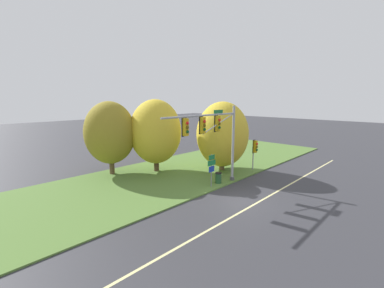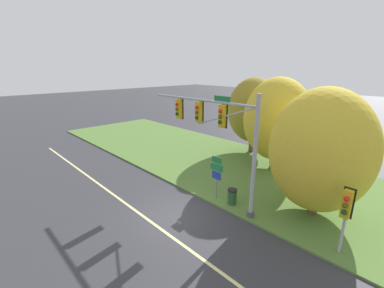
# 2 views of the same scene
# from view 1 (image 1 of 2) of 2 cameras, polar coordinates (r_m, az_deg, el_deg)

# --- Properties ---
(ground_plane) EXTENTS (160.00, 160.00, 0.00)m
(ground_plane) POSITION_cam_1_polar(r_m,az_deg,el_deg) (19.33, 10.47, -12.13)
(ground_plane) COLOR #333338
(lane_stripe) EXTENTS (36.00, 0.16, 0.01)m
(lane_stripe) POSITION_cam_1_polar(r_m,az_deg,el_deg) (18.76, 13.60, -12.95)
(lane_stripe) COLOR beige
(lane_stripe) RESTS_ON ground
(grass_verge) EXTENTS (48.00, 11.50, 0.10)m
(grass_verge) POSITION_cam_1_polar(r_m,az_deg,el_deg) (24.53, -5.91, -7.05)
(grass_verge) COLOR #517533
(grass_verge) RESTS_ON ground
(traffic_signal_mast) EXTENTS (8.17, 0.49, 6.56)m
(traffic_signal_mast) POSITION_cam_1_polar(r_m,az_deg,el_deg) (20.33, 5.06, 2.59)
(traffic_signal_mast) COLOR #9EA0A5
(traffic_signal_mast) RESTS_ON grass_verge
(pedestrian_signal_near_kerb) EXTENTS (0.46, 0.55, 3.08)m
(pedestrian_signal_near_kerb) POSITION_cam_1_polar(r_m,az_deg,el_deg) (26.44, 13.81, -0.95)
(pedestrian_signal_near_kerb) COLOR #9EA0A5
(pedestrian_signal_near_kerb) RESTS_ON grass_verge
(route_sign_post) EXTENTS (0.96, 0.08, 2.72)m
(route_sign_post) POSITION_cam_1_polar(r_m,az_deg,el_deg) (20.94, 4.37, -4.91)
(route_sign_post) COLOR slate
(route_sign_post) RESTS_ON grass_verge
(tree_nearest_road) EXTENTS (4.71, 4.71, 6.93)m
(tree_nearest_road) POSITION_cam_1_polar(r_m,az_deg,el_deg) (25.34, -17.75, 2.38)
(tree_nearest_road) COLOR brown
(tree_nearest_road) RESTS_ON grass_verge
(tree_left_of_mast) EXTENTS (5.03, 5.03, 7.10)m
(tree_left_of_mast) POSITION_cam_1_polar(r_m,az_deg,el_deg) (25.37, -8.09, 2.72)
(tree_left_of_mast) COLOR #4C3823
(tree_left_of_mast) RESTS_ON grass_verge
(tree_behind_signpost) EXTENTS (5.20, 5.20, 6.88)m
(tree_behind_signpost) POSITION_cam_1_polar(r_m,az_deg,el_deg) (25.82, 6.76, 2.14)
(tree_behind_signpost) COLOR brown
(tree_behind_signpost) RESTS_ON grass_verge
(trash_bin) EXTENTS (0.56, 0.56, 0.93)m
(trash_bin) POSITION_cam_1_polar(r_m,az_deg,el_deg) (22.22, 5.88, -7.48)
(trash_bin) COLOR #234C28
(trash_bin) RESTS_ON grass_verge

